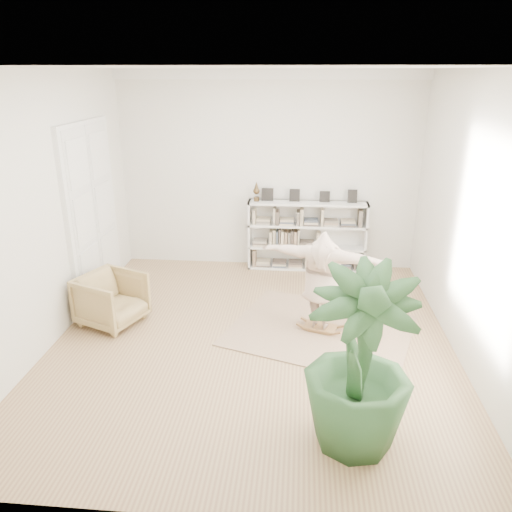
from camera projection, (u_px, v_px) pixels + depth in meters
The scene contains 9 objects.
floor at pixel (253, 340), 7.03m from camera, with size 6.00×6.00×0.00m, color #8F6849.
room_shell at pixel (269, 74), 8.54m from camera, with size 6.00×6.00×6.00m.
doors at pixel (93, 215), 7.98m from camera, with size 0.09×1.78×2.92m.
bookshelf at pixel (306, 237), 9.37m from camera, with size 2.20×0.35×1.64m.
armchair at pixel (112, 299), 7.38m from camera, with size 0.82×0.85×0.77m, color tan.
rug at pixel (320, 330), 7.27m from camera, with size 2.50×2.00×0.02m, color tan.
rocker_board at pixel (320, 327), 7.25m from camera, with size 0.52×0.40×0.10m.
person at pixel (323, 278), 6.98m from camera, with size 1.78×0.48×1.45m, color #C9AA96.
houseplant at pixel (359, 361), 4.79m from camera, with size 1.06×1.06×1.90m, color #285028.
Camera 1 is at (0.60, -6.14, 3.57)m, focal length 35.00 mm.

